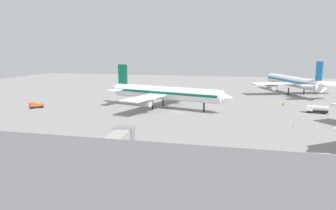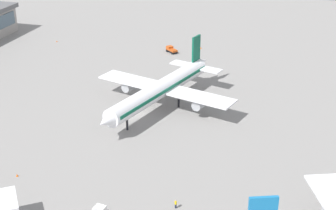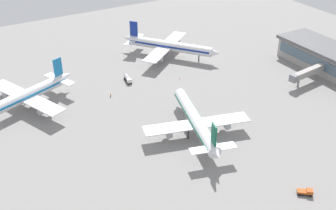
% 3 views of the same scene
% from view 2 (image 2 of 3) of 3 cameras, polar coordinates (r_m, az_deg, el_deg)
% --- Properties ---
extents(ground, '(288.00, 288.00, 0.00)m').
position_cam_2_polar(ground, '(126.14, -3.72, -1.09)').
color(ground, gray).
extents(airplane_at_gate, '(46.96, 38.39, 14.55)m').
position_cam_2_polar(airplane_at_gate, '(127.55, -0.76, 1.86)').
color(airplane_at_gate, white).
rests_on(airplane_at_gate, ground).
extents(pushback_tractor, '(4.31, 4.58, 1.90)m').
position_cam_2_polar(pushback_tractor, '(170.44, 0.37, 6.25)').
color(pushback_tractor, black).
rests_on(pushback_tractor, ground).
extents(ground_crew_worker, '(0.55, 0.49, 1.67)m').
position_cam_2_polar(ground_crew_worker, '(92.09, 0.87, -11.07)').
color(ground_crew_worker, '#1E2338').
rests_on(ground_crew_worker, ground).
extents(safety_cone_near_gate, '(0.44, 0.44, 0.60)m').
position_cam_2_polar(safety_cone_near_gate, '(105.36, -16.61, -7.56)').
color(safety_cone_near_gate, '#EA590C').
rests_on(safety_cone_near_gate, ground).
extents(safety_cone_mid_apron, '(0.44, 0.44, 0.60)m').
position_cam_2_polar(safety_cone_mid_apron, '(174.78, 3.71, 6.44)').
color(safety_cone_mid_apron, '#EA590C').
rests_on(safety_cone_mid_apron, ground).
extents(safety_cone_far_side, '(0.44, 0.44, 0.60)m').
position_cam_2_polar(safety_cone_far_side, '(185.94, -12.39, 7.03)').
color(safety_cone_far_side, '#EA590C').
rests_on(safety_cone_far_side, ground).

